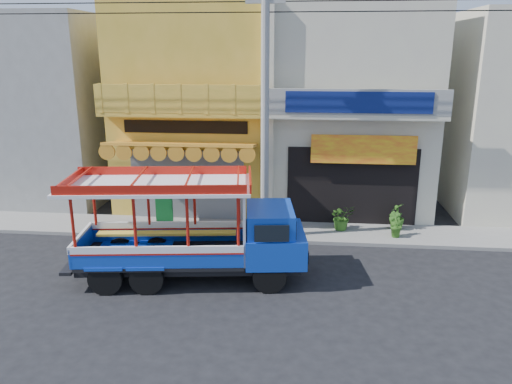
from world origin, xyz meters
TOP-DOWN VIEW (x-y plane):
  - ground at (0.00, 0.00)m, footprint 90.00×90.00m
  - sidewalk at (0.00, 4.00)m, footprint 30.00×2.00m
  - shophouse_left at (-4.00, 7.96)m, footprint 6.00×7.50m
  - shophouse_right at (2.00, 7.96)m, footprint 6.00×6.75m
  - party_pilaster at (-1.00, 4.85)m, footprint 0.35×0.30m
  - filler_building_left at (-11.00, 8.00)m, footprint 6.00×6.00m
  - utility_pole at (-0.85, 3.30)m, footprint 28.00×0.26m
  - songthaew_truck at (-2.36, 0.15)m, footprint 6.66×2.86m
  - green_sign at (-4.72, 4.24)m, footprint 0.62×0.32m
  - potted_plant_a at (1.65, 4.23)m, footprint 1.00×0.93m
  - potted_plant_b at (3.38, 3.72)m, footprint 0.60×0.60m
  - potted_plant_c at (3.58, 4.49)m, footprint 0.72×0.72m

SIDE VIEW (x-z plane):
  - ground at x=0.00m, z-range 0.00..0.00m
  - sidewalk at x=0.00m, z-range 0.00..0.12m
  - green_sign at x=-4.72m, z-range 0.04..0.99m
  - potted_plant_b at x=3.38m, z-range 0.12..0.97m
  - potted_plant_a at x=1.65m, z-range 0.12..1.04m
  - potted_plant_c at x=3.58m, z-range 0.12..1.07m
  - songthaew_truck at x=-2.36m, z-range -0.05..2.96m
  - filler_building_left at x=-11.00m, z-range 0.00..7.60m
  - party_pilaster at x=-1.00m, z-range 0.00..8.00m
  - shophouse_right at x=2.00m, z-range -0.01..8.23m
  - shophouse_left at x=-4.00m, z-range -0.01..8.23m
  - utility_pole at x=-0.85m, z-range 0.53..9.53m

